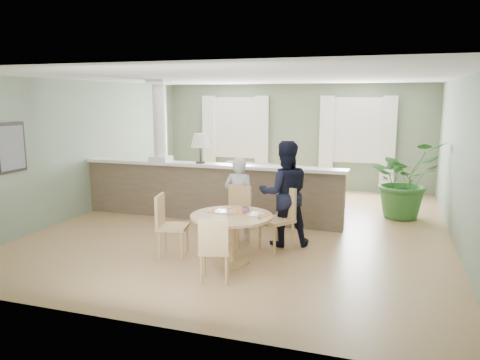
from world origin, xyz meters
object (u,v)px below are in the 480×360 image
(houseplant, at_px, (404,180))
(dining_table, at_px, (232,225))
(chair_far_boy, at_px, (236,212))
(chair_side, at_px, (168,223))
(chair_far_man, at_px, (280,216))
(man_person, at_px, (285,193))
(sofa, at_px, (266,188))
(child_person, at_px, (239,199))
(chair_near, at_px, (214,247))

(houseplant, relative_size, dining_table, 1.29)
(chair_far_boy, bearing_deg, chair_side, -120.10)
(chair_far_man, distance_m, man_person, 0.39)
(chair_far_boy, relative_size, chair_side, 1.01)
(chair_far_man, bearing_deg, houseplant, 91.96)
(sofa, bearing_deg, dining_table, -74.42)
(chair_far_man, distance_m, child_person, 0.84)
(dining_table, relative_size, man_person, 0.69)
(dining_table, distance_m, man_person, 1.22)
(houseplant, bearing_deg, chair_far_boy, -134.17)
(sofa, height_order, chair_near, sofa)
(chair_far_boy, distance_m, chair_far_man, 0.74)
(sofa, distance_m, chair_far_man, 2.69)
(man_person, bearing_deg, houseplant, -148.17)
(child_person, bearing_deg, houseplant, -140.42)
(chair_far_man, xyz_separation_m, man_person, (0.01, 0.25, 0.30))
(man_person, bearing_deg, chair_far_man, 66.44)
(chair_far_man, relative_size, man_person, 0.58)
(houseplant, distance_m, chair_far_boy, 3.72)
(dining_table, xyz_separation_m, child_person, (-0.26, 1.10, 0.13))
(dining_table, distance_m, chair_far_man, 0.96)
(child_person, height_order, man_person, man_person)
(chair_far_boy, bearing_deg, man_person, 27.06)
(chair_far_man, bearing_deg, chair_side, -114.72)
(dining_table, relative_size, chair_near, 1.35)
(sofa, bearing_deg, chair_side, -91.45)
(man_person, bearing_deg, child_person, -23.82)
(chair_far_boy, height_order, chair_far_man, chair_far_man)
(sofa, xyz_separation_m, chair_side, (-0.60, -3.36, 0.06))
(chair_far_boy, bearing_deg, chair_near, -69.71)
(child_person, bearing_deg, sofa, -89.51)
(child_person, bearing_deg, man_person, 174.34)
(sofa, xyz_separation_m, chair_far_boy, (0.17, -2.48, 0.07))
(chair_near, bearing_deg, chair_side, -52.16)
(sofa, bearing_deg, chair_near, -75.29)
(dining_table, height_order, chair_far_boy, chair_far_boy)
(chair_far_boy, distance_m, child_person, 0.30)
(chair_far_boy, distance_m, chair_near, 1.66)
(dining_table, bearing_deg, sofa, 96.83)
(chair_side, bearing_deg, chair_near, -137.73)
(chair_near, bearing_deg, sofa, -100.08)
(chair_far_boy, relative_size, man_person, 0.56)
(houseplant, height_order, chair_far_man, houseplant)
(chair_far_boy, distance_m, man_person, 0.84)
(man_person, bearing_deg, sofa, -89.22)
(sofa, bearing_deg, chair_far_man, -61.39)
(sofa, distance_m, chair_near, 4.14)
(dining_table, height_order, child_person, child_person)
(sofa, distance_m, chair_side, 3.42)
(chair_side, bearing_deg, chair_far_boy, -53.12)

